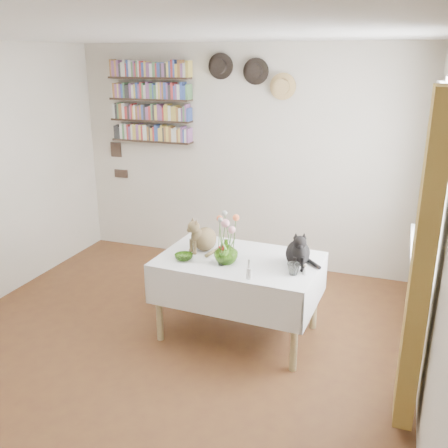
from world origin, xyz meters
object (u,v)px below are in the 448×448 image
at_px(black_cat, 298,246).
at_px(bookshelf_unit, 151,103).
at_px(dining_table, 239,278).
at_px(flower_vase, 226,251).
at_px(tabby_cat, 205,233).

relative_size(black_cat, bookshelf_unit, 0.32).
bearing_deg(dining_table, bookshelf_unit, 135.87).
distance_m(flower_vase, bookshelf_unit, 2.50).
distance_m(tabby_cat, black_cat, 0.84).
distance_m(tabby_cat, bookshelf_unit, 2.16).
distance_m(black_cat, bookshelf_unit, 2.77).
relative_size(tabby_cat, black_cat, 0.98).
xyz_separation_m(black_cat, bookshelf_unit, (-2.10, 1.52, 0.96)).
distance_m(dining_table, black_cat, 0.60).
bearing_deg(black_cat, dining_table, 167.87).
bearing_deg(tabby_cat, dining_table, 22.73).
distance_m(tabby_cat, flower_vase, 0.36).
bearing_deg(dining_table, tabby_cat, 164.89).
xyz_separation_m(dining_table, bookshelf_unit, (-1.61, 1.56, 1.30)).
height_order(dining_table, tabby_cat, tabby_cat).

